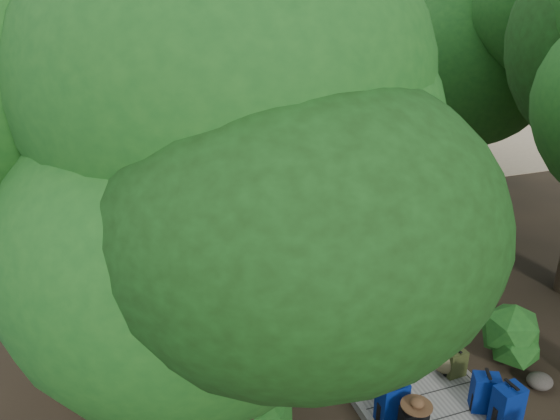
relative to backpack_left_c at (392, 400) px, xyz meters
name	(u,v)px	position (x,y,z in m)	size (l,w,h in m)	color
ground	(336,300)	(0.69, 3.30, -0.48)	(120.00, 120.00, 0.00)	#312518
sand_beach	(189,121)	(0.69, 19.30, -0.47)	(40.00, 22.00, 0.02)	tan
boardwalk	(317,274)	(0.69, 4.30, -0.42)	(2.00, 12.00, 0.12)	gray
backpack_left_c	(392,400)	(0.00, 0.00, 0.00)	(0.39, 0.28, 0.72)	navy
backpack_left_d	(356,359)	(0.00, 1.07, -0.10)	(0.34, 0.24, 0.51)	navy
backpack_right_b	(508,404)	(1.46, -0.58, -0.01)	(0.39, 0.27, 0.70)	navy
backpack_right_c	(485,391)	(1.38, -0.23, -0.05)	(0.37, 0.26, 0.63)	navy
backpack_right_d	(455,361)	(1.44, 0.54, -0.12)	(0.31, 0.23, 0.48)	#383C1B
duffel_right_khaki	(437,348)	(1.40, 0.95, -0.15)	(0.43, 0.65, 0.43)	brown
duffel_right_black	(420,327)	(1.45, 1.55, -0.15)	(0.42, 0.67, 0.42)	black
suitcase_on_boardwalk	(369,365)	(0.10, 0.85, -0.07)	(0.38, 0.21, 0.59)	black
lone_suitcase_on_sand	(243,165)	(0.95, 11.11, -0.09)	(0.47, 0.27, 0.74)	black
hat_brown	(417,402)	(0.08, -0.45, 0.32)	(0.42, 0.42, 0.12)	#51351E
hat_white	(393,377)	(-0.04, -0.02, 0.42)	(0.36, 0.36, 0.12)	silver
kayak	(123,163)	(-2.66, 13.27, -0.31)	(0.68, 3.10, 0.31)	#BC3510
sun_lounger	(284,142)	(3.18, 13.46, -0.16)	(0.60, 1.86, 0.60)	silver
tree_right_c	(474,68)	(4.73, 5.20, 3.56)	(4.67, 4.67, 8.09)	black
tree_right_d	(485,17)	(6.42, 7.18, 4.50)	(5.43, 5.43, 9.96)	black
tree_right_e	(359,9)	(4.49, 10.47, 4.59)	(5.63, 5.63, 10.14)	black
tree_left_a	(225,279)	(-2.44, -0.79, 2.79)	(3.93, 3.93, 6.55)	black
tree_left_b	(26,119)	(-4.19, 2.28, 3.74)	(4.70, 4.70, 8.45)	black
tree_left_c	(86,67)	(-3.41, 6.51, 3.79)	(4.91, 4.91, 8.54)	black
tree_back_a	(154,28)	(-0.69, 18.06, 3.66)	(4.79, 4.79, 8.29)	black
tree_back_c	(298,13)	(5.51, 18.25, 4.12)	(5.11, 5.11, 9.19)	black
tree_back_d	(33,24)	(-5.11, 18.39, 3.87)	(5.22, 5.22, 8.70)	black
palm_right_a	(356,65)	(3.55, 8.62, 3.24)	(4.37, 4.37, 7.45)	#0F3811
palm_right_b	(336,13)	(5.70, 14.74, 4.26)	(4.90, 4.90, 9.47)	#0F3811
palm_right_c	(252,35)	(2.79, 16.00, 3.46)	(4.95, 4.95, 7.88)	#0F3811
palm_left_a	(77,95)	(-3.74, 10.37, 2.58)	(3.85, 3.85, 6.12)	#0F3811
rock_left_b	(227,378)	(-1.95, 1.64, -0.38)	(0.39, 0.35, 0.21)	#4C473F
rock_left_c	(242,289)	(-1.01, 4.10, -0.35)	(0.48, 0.43, 0.26)	#4C473F
rock_left_d	(209,250)	(-1.26, 6.11, -0.39)	(0.32, 0.29, 0.18)	#4C473F
rock_right_a	(540,381)	(2.60, -0.03, -0.37)	(0.41, 0.37, 0.22)	#4C473F
rock_right_b	(483,301)	(3.26, 2.15, -0.35)	(0.49, 0.44, 0.27)	#4C473F
rock_right_c	(368,243)	(2.38, 5.23, -0.40)	(0.30, 0.27, 0.16)	#4C473F
rock_right_d	(369,207)	(3.39, 7.09, -0.33)	(0.54, 0.49, 0.30)	#4C473F
shrub_left_a	(257,406)	(-1.80, 0.45, 0.05)	(1.18, 1.18, 1.06)	#164916
shrub_left_b	(213,264)	(-1.46, 4.76, -0.04)	(0.99, 0.99, 0.89)	#164916
shrub_left_c	(155,206)	(-2.19, 8.12, 0.04)	(1.16, 1.16, 1.05)	#164916
shrub_right_a	(524,338)	(2.74, 0.56, 0.00)	(1.07, 1.07, 0.97)	#164916
shrub_right_b	(394,213)	(3.18, 5.45, 0.18)	(1.47, 1.47, 1.32)	#164916
shrub_right_c	(324,185)	(2.65, 8.48, -0.09)	(0.87, 0.87, 0.78)	#164916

